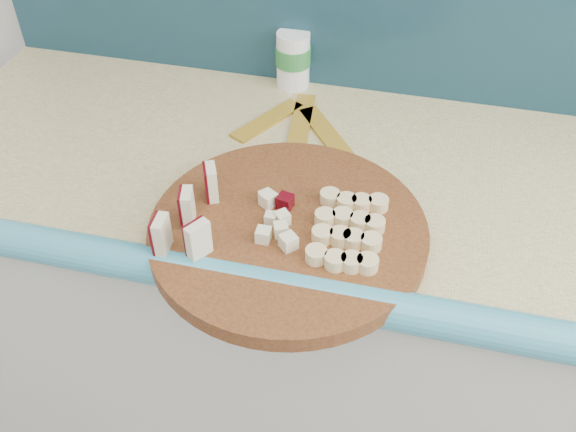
{
  "coord_description": "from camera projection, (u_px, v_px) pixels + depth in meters",
  "views": [
    {
      "loc": [
        -0.09,
        0.6,
        1.62
      ],
      "look_at": [
        -0.26,
        1.31,
        0.96
      ],
      "focal_mm": 40.0,
      "sensor_mm": 36.0,
      "label": 1
    }
  ],
  "objects": [
    {
      "name": "banana_slices",
      "position": [
        348.0,
        229.0,
        0.98
      ],
      "size": [
        0.12,
        0.17,
        0.02
      ],
      "color": "beige",
      "rests_on": "cutting_board"
    },
    {
      "name": "cutting_board",
      "position": [
        288.0,
        232.0,
        1.01
      ],
      "size": [
        0.45,
        0.45,
        0.03
      ],
      "primitive_type": "cylinder",
      "rotation": [
        0.0,
        0.0,
        0.04
      ],
      "color": "#471D0F",
      "rests_on": "kitchen_counter"
    },
    {
      "name": "kitchen_counter",
      "position": [
        470.0,
        354.0,
        1.4
      ],
      "size": [
        2.2,
        0.63,
        0.91
      ],
      "color": "beige",
      "rests_on": "ground"
    },
    {
      "name": "canister",
      "position": [
        293.0,
        58.0,
        1.32
      ],
      "size": [
        0.07,
        0.07,
        0.12
      ],
      "rotation": [
        0.0,
        0.0,
        0.04
      ],
      "color": "white",
      "rests_on": "kitchen_counter"
    },
    {
      "name": "apple_wedges",
      "position": [
        189.0,
        215.0,
        0.97
      ],
      "size": [
        0.08,
        0.17,
        0.06
      ],
      "color": "beige",
      "rests_on": "cutting_board"
    },
    {
      "name": "banana_peel",
      "position": [
        298.0,
        124.0,
        1.24
      ],
      "size": [
        0.24,
        0.2,
        0.01
      ],
      "rotation": [
        0.0,
        0.0,
        -0.07
      ],
      "color": "gold",
      "rests_on": "kitchen_counter"
    },
    {
      "name": "apple_chunks",
      "position": [
        271.0,
        218.0,
        0.99
      ],
      "size": [
        0.06,
        0.07,
        0.02
      ],
      "color": "#F8F2C6",
      "rests_on": "cutting_board"
    }
  ]
}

